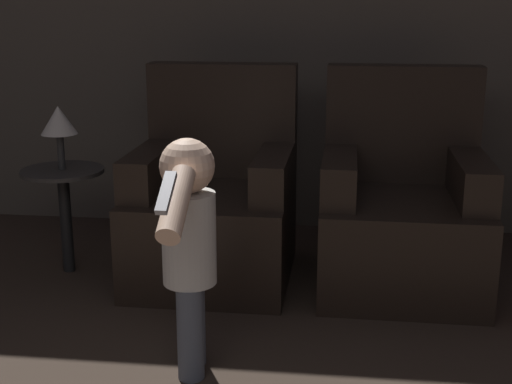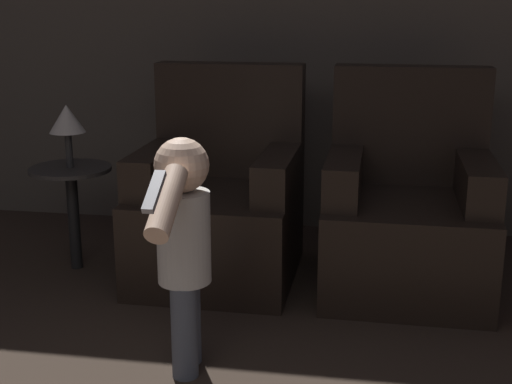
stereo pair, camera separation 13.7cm
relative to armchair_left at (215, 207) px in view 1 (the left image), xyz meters
The scene contains 6 objects.
wall_back 1.29m from the armchair_left, 83.93° to the left, with size 8.40×0.05×2.60m.
armchair_left is the anchor object (origin of this frame).
armchair_right 0.93m from the armchair_left, ahead, with size 0.78×0.83×1.05m.
person_toddler 1.02m from the armchair_left, 85.15° to the right, with size 0.20×0.62×0.90m.
side_table 0.77m from the armchair_left, behind, with size 0.42×0.42×0.55m.
lamp 0.88m from the armchair_left, behind, with size 0.18×0.18×0.32m.
Camera 1 is at (0.53, 0.22, 1.38)m, focal length 50.00 mm.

